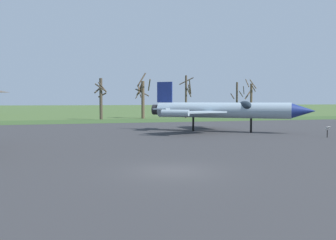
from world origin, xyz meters
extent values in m
plane|color=#425B2D|center=(0.00, 0.00, 0.00)|extent=(600.00, 600.00, 0.00)
cube|color=#333335|center=(0.00, 14.63, 0.03)|extent=(87.62, 48.76, 0.05)
cube|color=#355026|center=(0.00, 45.01, 0.03)|extent=(147.62, 12.00, 0.06)
cylinder|color=#8EA3B2|center=(12.04, 19.97, 2.43)|extent=(12.78, 10.21, 1.70)
cone|color=navy|center=(18.86, 14.84, 2.43)|extent=(2.81, 2.66, 1.56)
cylinder|color=black|center=(5.89, 24.60, 2.43)|extent=(1.46, 1.51, 1.19)
ellipsoid|color=#19232D|center=(14.06, 18.45, 2.90)|extent=(1.20, 2.25, 1.13)
cube|color=#8EA3B2|center=(8.21, 18.09, 2.31)|extent=(6.52, 4.50, 0.16)
cube|color=#8EA3B2|center=(12.79, 24.18, 2.31)|extent=(3.11, 5.96, 0.16)
cylinder|color=#8EA3B2|center=(5.51, 16.41, 2.31)|extent=(2.55, 2.14, 0.63)
cylinder|color=#8EA3B2|center=(13.66, 27.23, 2.31)|extent=(2.55, 2.14, 0.63)
cube|color=navy|center=(6.68, 24.01, 4.48)|extent=(1.59, 1.27, 2.39)
cube|color=#8EA3B2|center=(6.05, 22.92, 2.56)|extent=(2.36, 2.41, 0.16)
cube|color=#8EA3B2|center=(7.55, 24.92, 2.56)|extent=(2.36, 2.41, 0.16)
cylinder|color=black|center=(14.63, 18.03, 0.79)|extent=(0.23, 0.23, 1.59)
cylinder|color=black|center=(9.46, 21.92, 0.79)|extent=(0.23, 0.23, 1.59)
cylinder|color=black|center=(18.74, 11.23, 0.38)|extent=(0.08, 0.08, 0.75)
cube|color=white|center=(18.74, 11.23, 0.91)|extent=(0.65, 0.44, 0.32)
cylinder|color=#42382D|center=(2.30, 51.10, 3.83)|extent=(0.56, 0.56, 7.67)
cylinder|color=#42382D|center=(2.63, 51.78, 4.58)|extent=(1.59, 0.95, 0.99)
cylinder|color=#42382D|center=(2.52, 50.38, 6.00)|extent=(1.70, 0.73, 1.90)
cylinder|color=#42382D|center=(2.04, 50.27, 6.00)|extent=(1.86, 0.80, 1.41)
cylinder|color=#42382D|center=(1.89, 51.77, 5.58)|extent=(1.64, 1.16, 1.44)
cylinder|color=brown|center=(10.76, 53.30, 3.69)|extent=(0.63, 0.63, 7.39)
cylinder|color=brown|center=(10.67, 54.14, 7.69)|extent=(1.93, 0.45, 2.84)
cylinder|color=brown|center=(10.44, 54.05, 5.51)|extent=(1.84, 1.04, 1.82)
cylinder|color=brown|center=(9.91, 53.38, 6.06)|extent=(0.45, 1.86, 1.37)
cylinder|color=brown|center=(10.37, 53.77, 6.10)|extent=(1.37, 1.21, 2.20)
cylinder|color=brown|center=(12.02, 53.16, 6.64)|extent=(0.52, 2.69, 2.28)
cylinder|color=#42382D|center=(11.21, 55.07, 3.05)|extent=(0.44, 0.44, 6.10)
cylinder|color=#42382D|center=(10.53, 55.02, 5.06)|extent=(0.27, 1.51, 1.84)
cylinder|color=#42382D|center=(10.42, 55.82, 5.24)|extent=(1.75, 1.82, 2.66)
cylinder|color=#42382D|center=(10.73, 53.82, 5.15)|extent=(2.68, 1.22, 1.61)
cylinder|color=#42382D|center=(19.71, 53.10, 4.34)|extent=(0.41, 0.41, 8.67)
cylinder|color=#42382D|center=(20.43, 52.67, 6.29)|extent=(1.13, 1.72, 2.93)
cylinder|color=#42382D|center=(20.27, 52.76, 5.86)|extent=(0.95, 1.38, 1.87)
cylinder|color=#42382D|center=(20.16, 52.50, 5.17)|extent=(1.44, 1.15, 1.85)
cylinder|color=#42382D|center=(20.26, 54.44, 7.61)|extent=(2.86, 1.34, 1.61)
cylinder|color=#42382D|center=(30.51, 51.71, 3.69)|extent=(0.40, 0.40, 7.38)
cylinder|color=#42382D|center=(31.08, 50.98, 4.89)|extent=(1.61, 1.31, 1.26)
cylinder|color=#42382D|center=(29.52, 51.85, 4.48)|extent=(0.50, 2.09, 1.22)
cylinder|color=#42382D|center=(31.68, 50.99, 5.69)|extent=(1.59, 2.49, 1.68)
cylinder|color=brown|center=(32.88, 49.96, 3.53)|extent=(0.48, 0.48, 7.06)
cylinder|color=brown|center=(32.84, 49.24, 6.91)|extent=(1.59, 0.26, 1.92)
cylinder|color=brown|center=(32.61, 50.79, 4.83)|extent=(1.91, 0.84, 2.02)
cylinder|color=brown|center=(31.99, 50.09, 7.14)|extent=(0.47, 1.93, 1.75)
cylinder|color=brown|center=(33.08, 49.43, 6.05)|extent=(1.24, 0.62, 1.39)
camera|label=1|loc=(-5.21, -16.66, 3.43)|focal=38.75mm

